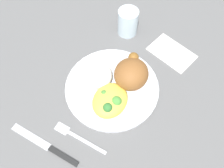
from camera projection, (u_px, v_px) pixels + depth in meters
ground_plane at (112, 89)px, 0.65m from camera, size 2.00×2.00×0.00m
plate at (112, 88)px, 0.64m from camera, size 0.25×0.25×0.02m
roasted_chicken at (131, 73)px, 0.61m from camera, size 0.10×0.09×0.07m
rice_pile at (94, 75)px, 0.62m from camera, size 0.08×0.09×0.04m
mac_cheese_with_broccoli at (110, 100)px, 0.59m from camera, size 0.10×0.08×0.04m
fork at (77, 137)px, 0.58m from camera, size 0.02×0.14×0.01m
knife at (50, 148)px, 0.56m from camera, size 0.02×0.19×0.01m
water_glass at (128, 22)px, 0.72m from camera, size 0.06×0.06×0.08m
napkin at (172, 53)px, 0.71m from camera, size 0.12×0.15×0.00m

